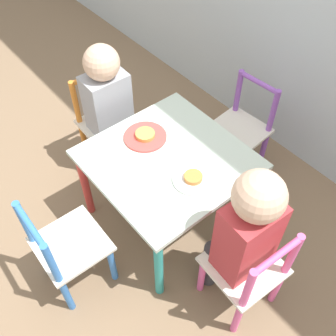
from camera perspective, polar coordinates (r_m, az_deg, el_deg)
name	(u,v)px	position (r m, az deg, el deg)	size (l,w,h in m)	color
ground_plane	(168,216)	(1.94, 0.00, -6.96)	(6.00, 6.00, 0.00)	#7F664C
kids_table	(168,167)	(1.65, 0.00, 0.15)	(0.60, 0.60, 0.42)	silver
chair_pink	(248,271)	(1.55, 11.50, -14.49)	(0.28, 0.28, 0.50)	silver
chair_orange	(107,123)	(2.04, -8.91, 6.42)	(0.27, 0.27, 0.50)	silver
chair_purple	(241,130)	(2.01, 10.51, 5.49)	(0.28, 0.28, 0.50)	silver
chair_blue	(66,249)	(1.61, -14.59, -11.27)	(0.27, 0.27, 0.50)	silver
child_right	(245,231)	(1.38, 11.14, -8.91)	(0.22, 0.21, 0.75)	#38383D
child_left	(109,102)	(1.88, -8.57, 9.49)	(0.22, 0.20, 0.71)	#38383D
plate_right	(193,179)	(1.52, 3.66, -1.57)	(0.16, 0.16, 0.03)	white
plate_left	(145,136)	(1.68, -3.33, 4.64)	(0.18, 0.18, 0.03)	#E54C47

